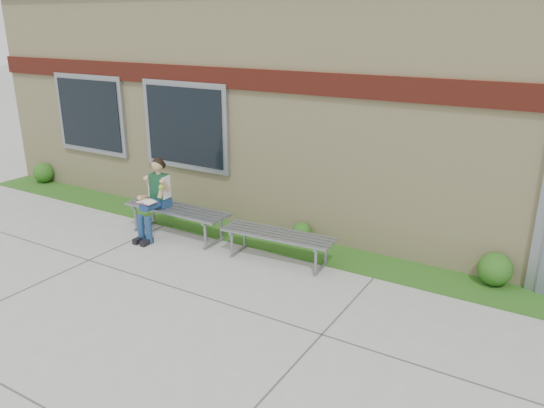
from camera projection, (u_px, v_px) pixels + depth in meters
The scene contains 9 objects.
ground at pixel (228, 331), 6.33m from camera, with size 80.00×80.00×0.00m, color #9E9E99.
grass_strip at pixel (323, 253), 8.43m from camera, with size 16.00×0.80×0.02m, color #1E5316.
school_building at pixel (401, 96), 10.50m from camera, with size 16.20×6.22×4.20m.
bench_left at pixel (177, 214), 9.03m from camera, with size 1.93×0.55×0.50m.
bench_right at pixel (278, 240), 8.07m from camera, with size 1.80×0.61×0.46m.
girl at pixel (155, 196), 8.90m from camera, with size 0.47×0.77×1.35m.
shrub_west at pixel (44, 173), 12.05m from camera, with size 0.45×0.45×0.45m, color #1E5316.
shrub_mid at pixel (302, 232), 8.83m from camera, with size 0.32×0.32×0.32m, color #1E5316.
shrub_east at pixel (495, 269), 7.33m from camera, with size 0.47×0.47×0.47m, color #1E5316.
Camera 1 is at (3.28, -4.43, 3.50)m, focal length 35.00 mm.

